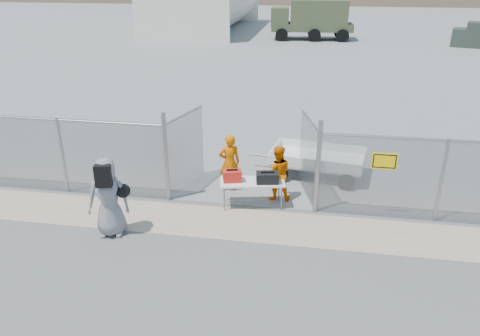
% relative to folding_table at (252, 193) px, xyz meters
% --- Properties ---
extents(ground, '(160.00, 160.00, 0.00)m').
position_rel_folding_table_xyz_m(ground, '(-0.32, -2.06, -0.36)').
color(ground, '#505050').
extents(tarmac_inside, '(160.00, 80.00, 0.01)m').
position_rel_folding_table_xyz_m(tarmac_inside, '(-0.32, 39.94, -0.35)').
color(tarmac_inside, gray).
rests_on(tarmac_inside, ground).
extents(dirt_strip, '(44.00, 1.60, 0.01)m').
position_rel_folding_table_xyz_m(dirt_strip, '(-0.32, -1.06, -0.35)').
color(dirt_strip, tan).
rests_on(dirt_strip, ground).
extents(chain_link_fence, '(40.00, 0.20, 2.20)m').
position_rel_folding_table_xyz_m(chain_link_fence, '(-0.32, -0.06, 0.74)').
color(chain_link_fence, gray).
rests_on(chain_link_fence, ground).
extents(folding_table, '(1.80, 1.04, 0.72)m').
position_rel_folding_table_xyz_m(folding_table, '(0.00, 0.00, 0.00)').
color(folding_table, white).
rests_on(folding_table, ground).
extents(orange_bag, '(0.55, 0.44, 0.30)m').
position_rel_folding_table_xyz_m(orange_bag, '(-0.53, -0.08, 0.51)').
color(orange_bag, red).
rests_on(orange_bag, folding_table).
extents(black_duffel, '(0.63, 0.44, 0.28)m').
position_rel_folding_table_xyz_m(black_duffel, '(0.40, -0.02, 0.50)').
color(black_duffel, black).
rests_on(black_duffel, folding_table).
extents(security_worker_left, '(0.71, 0.58, 1.67)m').
position_rel_folding_table_xyz_m(security_worker_left, '(-0.78, 0.87, 0.48)').
color(security_worker_left, '#E36300').
rests_on(security_worker_left, ground).
extents(security_worker_right, '(0.87, 0.73, 1.57)m').
position_rel_folding_table_xyz_m(security_worker_right, '(0.61, 0.48, 0.43)').
color(security_worker_right, '#E36300').
rests_on(security_worker_right, ground).
extents(visitor, '(1.07, 0.82, 1.95)m').
position_rel_folding_table_xyz_m(visitor, '(-3.12, -2.00, 0.62)').
color(visitor, slate).
rests_on(visitor, ground).
extents(utility_trailer, '(3.84, 2.38, 0.87)m').
position_rel_folding_table_xyz_m(utility_trailer, '(1.69, 2.31, 0.08)').
color(utility_trailer, white).
rests_on(utility_trailer, ground).
extents(military_truck, '(7.24, 3.05, 3.38)m').
position_rel_folding_table_xyz_m(military_truck, '(0.63, 32.39, 1.33)').
color(military_truck, '#464F31').
rests_on(military_truck, ground).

